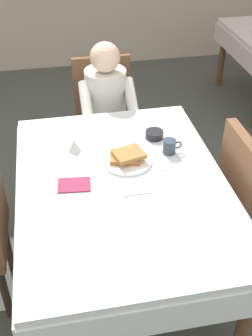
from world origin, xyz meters
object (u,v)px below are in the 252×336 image
object	(u,v)px
bowl_butter	(154,134)
fork_left_of_plate	(94,167)
breakfast_stack	(127,156)
knife_right_of_plate	(161,160)
chair_diner	(104,110)
spoon_near_edge	(136,194)
syrup_pitcher	(74,145)
diner_person	(107,103)
chair_right_side	(251,194)
plate_breakfast	(127,161)
dining_table_main	(122,195)
cup_coffee	(170,146)

from	to	relation	value
bowl_butter	fork_left_of_plate	xyz separation A→B (m)	(-0.40, -0.24, -0.02)
breakfast_stack	knife_right_of_plate	bearing A→B (deg)	-7.17
chair_diner	knife_right_of_plate	distance (m)	1.05
breakfast_stack	spoon_near_edge	xyz separation A→B (m)	(-0.01, -0.29, -0.04)
chair_diner	fork_left_of_plate	world-z (taller)	chair_diner
syrup_pitcher	spoon_near_edge	distance (m)	0.53
diner_person	fork_left_of_plate	size ratio (longest dim) A/B	6.22
chair_right_side	plate_breakfast	xyz separation A→B (m)	(-0.71, 0.17, 0.22)
bowl_butter	knife_right_of_plate	xyz separation A→B (m)	(-0.02, -0.24, -0.02)
diner_person	plate_breakfast	size ratio (longest dim) A/B	4.00
fork_left_of_plate	spoon_near_edge	size ratio (longest dim) A/B	1.20
dining_table_main	chair_diner	bearing A→B (deg)	86.55
dining_table_main	diner_person	world-z (taller)	diner_person
breakfast_stack	bowl_butter	size ratio (longest dim) A/B	1.91
dining_table_main	chair_right_side	world-z (taller)	chair_right_side
dining_table_main	plate_breakfast	xyz separation A→B (m)	(0.06, 0.17, 0.10)
knife_right_of_plate	spoon_near_edge	world-z (taller)	same
breakfast_stack	fork_left_of_plate	xyz separation A→B (m)	(-0.19, -0.02, -0.04)
breakfast_stack	knife_right_of_plate	distance (m)	0.19
spoon_near_edge	plate_breakfast	bearing A→B (deg)	87.78
plate_breakfast	fork_left_of_plate	size ratio (longest dim) A/B	1.56
fork_left_of_plate	spoon_near_edge	world-z (taller)	same
knife_right_of_plate	plate_breakfast	bearing A→B (deg)	80.82
dining_table_main	knife_right_of_plate	bearing A→B (deg)	31.46
diner_person	chair_right_side	distance (m)	1.24
diner_person	fork_left_of_plate	bearing A→B (deg)	76.83
dining_table_main	diner_person	xyz separation A→B (m)	(0.07, 1.01, 0.02)
knife_right_of_plate	diner_person	bearing A→B (deg)	8.53
diner_person	cup_coffee	world-z (taller)	diner_person
dining_table_main	bowl_butter	size ratio (longest dim) A/B	13.85
diner_person	spoon_near_edge	size ratio (longest dim) A/B	7.47
spoon_near_edge	knife_right_of_plate	bearing A→B (deg)	52.56
chair_right_side	fork_left_of_plate	bearing A→B (deg)	-99.59
dining_table_main	chair_right_side	bearing A→B (deg)	0.00
syrup_pitcher	fork_left_of_plate	distance (m)	0.21
syrup_pitcher	dining_table_main	bearing A→B (deg)	-56.81
plate_breakfast	diner_person	bearing A→B (deg)	89.21
dining_table_main	chair_right_side	distance (m)	0.78
dining_table_main	chair_right_side	xyz separation A→B (m)	(0.77, 0.00, -0.12)
plate_breakfast	knife_right_of_plate	distance (m)	0.19
chair_right_side	knife_right_of_plate	bearing A→B (deg)	-106.27
knife_right_of_plate	spoon_near_edge	bearing A→B (deg)	140.25
chair_right_side	knife_right_of_plate	world-z (taller)	chair_right_side
diner_person	fork_left_of_plate	distance (m)	0.89
chair_diner	cup_coffee	xyz separation A→B (m)	(0.25, -0.95, 0.25)
breakfast_stack	bowl_butter	world-z (taller)	breakfast_stack
dining_table_main	spoon_near_edge	xyz separation A→B (m)	(0.05, -0.11, 0.09)
chair_diner	cup_coffee	distance (m)	1.02
dining_table_main	chair_diner	distance (m)	1.18
cup_coffee	fork_left_of_plate	world-z (taller)	cup_coffee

